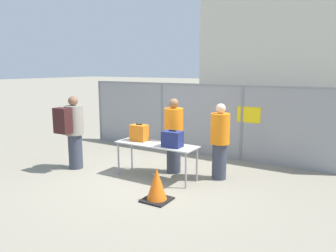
{
  "coord_description": "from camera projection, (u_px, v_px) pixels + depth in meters",
  "views": [
    {
      "loc": [
        3.89,
        -5.67,
        2.38
      ],
      "look_at": [
        0.03,
        0.66,
        1.05
      ],
      "focal_mm": 35.0,
      "sensor_mm": 36.0,
      "label": 1
    }
  ],
  "objects": [
    {
      "name": "inspection_table",
      "position": [
        156.0,
        147.0,
        7.06
      ],
      "size": [
        1.84,
        0.61,
        0.76
      ],
      "color": "#B2B2AD",
      "rests_on": "ground_plane"
    },
    {
      "name": "traveler_hooded",
      "position": [
        72.0,
        130.0,
        7.64
      ],
      "size": [
        0.43,
        0.66,
        1.73
      ],
      "rotation": [
        0.0,
        0.0,
        0.02
      ],
      "color": "#383D4C",
      "rests_on": "ground_plane"
    },
    {
      "name": "security_worker_near",
      "position": [
        174.0,
        135.0,
        7.39
      ],
      "size": [
        0.42,
        0.42,
        1.7
      ],
      "rotation": [
        0.0,
        0.0,
        2.91
      ],
      "color": "#383D4C",
      "rests_on": "ground_plane"
    },
    {
      "name": "traffic_cone",
      "position": [
        157.0,
        186.0,
        5.89
      ],
      "size": [
        0.48,
        0.48,
        0.61
      ],
      "color": "black",
      "rests_on": "ground_plane"
    },
    {
      "name": "security_worker_far",
      "position": [
        220.0,
        140.0,
        6.96
      ],
      "size": [
        0.41,
        0.41,
        1.64
      ],
      "rotation": [
        0.0,
        0.0,
        3.66
      ],
      "color": "#383D4C",
      "rests_on": "ground_plane"
    },
    {
      "name": "suitcase_navy",
      "position": [
        172.0,
        139.0,
        6.74
      ],
      "size": [
        0.4,
        0.3,
        0.35
      ],
      "color": "navy",
      "rests_on": "inspection_table"
    },
    {
      "name": "utility_trailer",
      "position": [
        263.0,
        130.0,
        10.47
      ],
      "size": [
        4.1,
        1.9,
        0.74
      ],
      "color": "#4C6B47",
      "rests_on": "ground_plane"
    },
    {
      "name": "ground_plane",
      "position": [
        151.0,
        177.0,
        7.18
      ],
      "size": [
        120.0,
        120.0,
        0.0
      ],
      "primitive_type": "plane",
      "color": "gray"
    },
    {
      "name": "fence_section",
      "position": [
        199.0,
        118.0,
        8.96
      ],
      "size": [
        7.33,
        0.07,
        1.95
      ],
      "color": "gray",
      "rests_on": "ground_plane"
    },
    {
      "name": "distant_hangar",
      "position": [
        316.0,
        49.0,
        25.71
      ],
      "size": [
        14.05,
        12.95,
        7.56
      ],
      "color": "beige",
      "rests_on": "ground_plane"
    },
    {
      "name": "suitcase_orange",
      "position": [
        139.0,
        133.0,
        7.31
      ],
      "size": [
        0.39,
        0.27,
        0.38
      ],
      "color": "orange",
      "rests_on": "inspection_table"
    }
  ]
}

